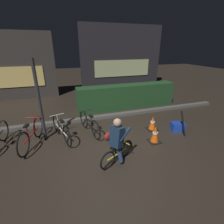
# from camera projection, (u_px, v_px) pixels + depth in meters

# --- Properties ---
(ground_plane) EXTENTS (40.00, 40.00, 0.00)m
(ground_plane) POSITION_uv_depth(u_px,v_px,m) (112.00, 148.00, 4.86)
(ground_plane) COLOR #2D261E
(sidewalk_curb) EXTENTS (12.00, 0.24, 0.12)m
(sidewalk_curb) POSITION_uv_depth(u_px,v_px,m) (95.00, 118.00, 6.77)
(sidewalk_curb) COLOR #56544F
(sidewalk_curb) RESTS_ON ground
(hedge_row) EXTENTS (4.80, 0.70, 1.12)m
(hedge_row) POSITION_uv_depth(u_px,v_px,m) (127.00, 96.00, 7.90)
(hedge_row) COLOR #214723
(hedge_row) RESTS_ON ground
(storefront_left) EXTENTS (4.62, 0.54, 3.59)m
(storefront_left) POSITION_uv_depth(u_px,v_px,m) (11.00, 67.00, 8.84)
(storefront_left) COLOR #383330
(storefront_left) RESTS_ON ground
(storefront_right) EXTENTS (5.70, 0.54, 4.17)m
(storefront_right) POSITION_uv_depth(u_px,v_px,m) (122.00, 58.00, 11.32)
(storefront_right) COLOR #262328
(storefront_right) RESTS_ON ground
(street_post) EXTENTS (0.10, 0.10, 2.52)m
(street_post) POSITION_uv_depth(u_px,v_px,m) (39.00, 102.00, 4.89)
(street_post) COLOR #2D2D33
(street_post) RESTS_ON ground
(parked_bike_left_mid) EXTENTS (0.57, 1.69, 0.80)m
(parked_bike_left_mid) POSITION_uv_depth(u_px,v_px,m) (31.00, 134.00, 4.88)
(parked_bike_left_mid) COLOR black
(parked_bike_left_mid) RESTS_ON ground
(parked_bike_center_left) EXTENTS (0.57, 1.60, 0.77)m
(parked_bike_center_left) POSITION_uv_depth(u_px,v_px,m) (61.00, 129.00, 5.21)
(parked_bike_center_left) COLOR black
(parked_bike_center_left) RESTS_ON ground
(parked_bike_center_right) EXTENTS (0.50, 1.59, 0.75)m
(parked_bike_center_right) POSITION_uv_depth(u_px,v_px,m) (89.00, 124.00, 5.60)
(parked_bike_center_right) COLOR black
(parked_bike_center_right) RESTS_ON ground
(traffic_cone_near) EXTENTS (0.36, 0.36, 0.55)m
(traffic_cone_near) POSITION_uv_depth(u_px,v_px,m) (155.00, 134.00, 5.08)
(traffic_cone_near) COLOR black
(traffic_cone_near) RESTS_ON ground
(traffic_cone_far) EXTENTS (0.36, 0.36, 0.51)m
(traffic_cone_far) POSITION_uv_depth(u_px,v_px,m) (153.00, 123.00, 5.85)
(traffic_cone_far) COLOR black
(traffic_cone_far) RESTS_ON ground
(blue_crate) EXTENTS (0.51, 0.42, 0.30)m
(blue_crate) POSITION_uv_depth(u_px,v_px,m) (178.00, 127.00, 5.82)
(blue_crate) COLOR #193DB7
(blue_crate) RESTS_ON ground
(cyclist) EXTENTS (1.08, 0.59, 1.25)m
(cyclist) POSITION_uv_depth(u_px,v_px,m) (116.00, 141.00, 4.04)
(cyclist) COLOR black
(cyclist) RESTS_ON ground
(closed_umbrella) EXTENTS (0.05, 0.39, 0.80)m
(closed_umbrella) POSITION_uv_depth(u_px,v_px,m) (183.00, 123.00, 5.50)
(closed_umbrella) COLOR black
(closed_umbrella) RESTS_ON ground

